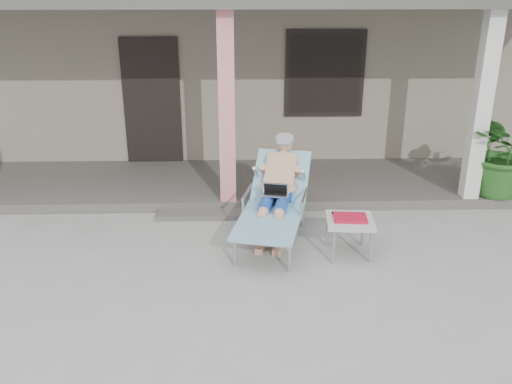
{
  "coord_description": "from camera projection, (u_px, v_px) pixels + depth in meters",
  "views": [
    {
      "loc": [
        0.19,
        -5.12,
        3.06
      ],
      "look_at": [
        0.35,
        0.6,
        0.85
      ],
      "focal_mm": 38.0,
      "sensor_mm": 36.0,
      "label": 1
    }
  ],
  "objects": [
    {
      "name": "lounger",
      "position": [
        276.0,
        179.0,
        6.78
      ],
      "size": [
        1.12,
        2.0,
        1.25
      ],
      "rotation": [
        0.0,
        0.0,
        -0.23
      ],
      "color": "#B7B7BC",
      "rests_on": "ground"
    },
    {
      "name": "porch_overhang",
      "position": [
        226.0,
        4.0,
        7.61
      ],
      "size": [
        10.0,
        2.3,
        2.85
      ],
      "color": "silver",
      "rests_on": "porch_deck"
    },
    {
      "name": "potted_palm",
      "position": [
        504.0,
        150.0,
        7.78
      ],
      "size": [
        1.27,
        1.12,
        1.33
      ],
      "primitive_type": "imported",
      "rotation": [
        0.0,
        0.0,
        0.08
      ],
      "color": "#26591E",
      "rests_on": "porch_deck"
    },
    {
      "name": "ground",
      "position": [
        225.0,
        285.0,
        5.87
      ],
      "size": [
        60.0,
        60.0,
        0.0
      ],
      "primitive_type": "plane",
      "color": "#9E9E99",
      "rests_on": "ground"
    },
    {
      "name": "side_table",
      "position": [
        350.0,
        223.0,
        6.4
      ],
      "size": [
        0.59,
        0.59,
        0.49
      ],
      "rotation": [
        0.0,
        0.0,
        -0.08
      ],
      "color": "beige",
      "rests_on": "ground"
    },
    {
      "name": "porch_deck",
      "position": [
        230.0,
        183.0,
        8.64
      ],
      "size": [
        10.0,
        2.0,
        0.15
      ],
      "primitive_type": "cube",
      "color": "#605B56",
      "rests_on": "ground"
    },
    {
      "name": "porch_step",
      "position": [
        228.0,
        214.0,
        7.58
      ],
      "size": [
        2.0,
        0.3,
        0.07
      ],
      "primitive_type": "cube",
      "color": "#605B56",
      "rests_on": "ground"
    },
    {
      "name": "house",
      "position": [
        231.0,
        54.0,
        11.33
      ],
      "size": [
        10.4,
        5.4,
        3.3
      ],
      "color": "gray",
      "rests_on": "ground"
    }
  ]
}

